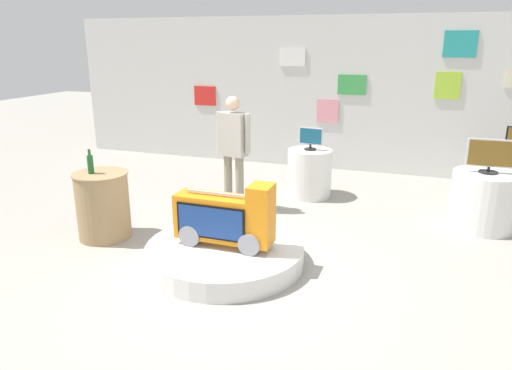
{
  "coord_description": "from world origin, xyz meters",
  "views": [
    {
      "loc": [
        1.58,
        -4.29,
        2.39
      ],
      "look_at": [
        -0.1,
        0.56,
        0.82
      ],
      "focal_mm": 33.14,
      "sensor_mm": 36.0,
      "label": 1
    }
  ],
  "objects_px": {
    "display_pedestal_center_rear": "(484,200)",
    "tv_on_center_rear": "(491,155)",
    "tv_on_left_rear": "(311,138)",
    "shopper_browsing_near_truck": "(233,145)",
    "novelty_firetruck_tv": "(226,220)",
    "bottle_on_side_table": "(90,164)",
    "main_display_pedestal": "(225,254)",
    "display_pedestal_left_rear": "(309,173)",
    "side_table_round": "(103,205)"
  },
  "relations": [
    {
      "from": "display_pedestal_center_rear",
      "to": "tv_on_center_rear",
      "type": "xyz_separation_m",
      "value": [
        -0.0,
        -0.0,
        0.61
      ]
    },
    {
      "from": "tv_on_left_rear",
      "to": "shopper_browsing_near_truck",
      "type": "height_order",
      "value": "shopper_browsing_near_truck"
    },
    {
      "from": "tv_on_left_rear",
      "to": "novelty_firetruck_tv",
      "type": "bearing_deg",
      "value": -96.81
    },
    {
      "from": "novelty_firetruck_tv",
      "to": "bottle_on_side_table",
      "type": "xyz_separation_m",
      "value": [
        -1.83,
        0.15,
        0.44
      ]
    },
    {
      "from": "main_display_pedestal",
      "to": "display_pedestal_left_rear",
      "type": "relative_size",
      "value": 2.33
    },
    {
      "from": "novelty_firetruck_tv",
      "to": "display_pedestal_center_rear",
      "type": "distance_m",
      "value": 3.51
    },
    {
      "from": "bottle_on_side_table",
      "to": "shopper_browsing_near_truck",
      "type": "distance_m",
      "value": 1.99
    },
    {
      "from": "tv_on_center_rear",
      "to": "bottle_on_side_table",
      "type": "relative_size",
      "value": 1.92
    },
    {
      "from": "side_table_round",
      "to": "shopper_browsing_near_truck",
      "type": "distance_m",
      "value": 1.98
    },
    {
      "from": "tv_on_left_rear",
      "to": "tv_on_center_rear",
      "type": "xyz_separation_m",
      "value": [
        2.47,
        -0.57,
        0.05
      ]
    },
    {
      "from": "tv_on_left_rear",
      "to": "tv_on_center_rear",
      "type": "bearing_deg",
      "value": -12.91
    },
    {
      "from": "main_display_pedestal",
      "to": "shopper_browsing_near_truck",
      "type": "bearing_deg",
      "value": 108.35
    },
    {
      "from": "tv_on_center_rear",
      "to": "side_table_round",
      "type": "bearing_deg",
      "value": -157.15
    },
    {
      "from": "display_pedestal_left_rear",
      "to": "bottle_on_side_table",
      "type": "height_order",
      "value": "bottle_on_side_table"
    },
    {
      "from": "display_pedestal_left_rear",
      "to": "side_table_round",
      "type": "bearing_deg",
      "value": -129.71
    },
    {
      "from": "novelty_firetruck_tv",
      "to": "display_pedestal_center_rear",
      "type": "height_order",
      "value": "novelty_firetruck_tv"
    },
    {
      "from": "display_pedestal_left_rear",
      "to": "bottle_on_side_table",
      "type": "bearing_deg",
      "value": -130.31
    },
    {
      "from": "novelty_firetruck_tv",
      "to": "tv_on_left_rear",
      "type": "bearing_deg",
      "value": 83.19
    },
    {
      "from": "main_display_pedestal",
      "to": "tv_on_center_rear",
      "type": "xyz_separation_m",
      "value": [
        2.81,
        2.11,
        0.88
      ]
    },
    {
      "from": "display_pedestal_left_rear",
      "to": "tv_on_left_rear",
      "type": "height_order",
      "value": "tv_on_left_rear"
    },
    {
      "from": "bottle_on_side_table",
      "to": "shopper_browsing_near_truck",
      "type": "height_order",
      "value": "shopper_browsing_near_truck"
    },
    {
      "from": "display_pedestal_left_rear",
      "to": "tv_on_left_rear",
      "type": "xyz_separation_m",
      "value": [
        0.0,
        -0.0,
        0.57
      ]
    },
    {
      "from": "novelty_firetruck_tv",
      "to": "tv_on_left_rear",
      "type": "relative_size",
      "value": 2.89
    },
    {
      "from": "main_display_pedestal",
      "to": "display_pedestal_left_rear",
      "type": "bearing_deg",
      "value": 82.77
    },
    {
      "from": "tv_on_left_rear",
      "to": "side_table_round",
      "type": "relative_size",
      "value": 0.45
    },
    {
      "from": "side_table_round",
      "to": "shopper_browsing_near_truck",
      "type": "relative_size",
      "value": 0.51
    },
    {
      "from": "main_display_pedestal",
      "to": "display_pedestal_center_rear",
      "type": "bearing_deg",
      "value": 36.86
    },
    {
      "from": "novelty_firetruck_tv",
      "to": "tv_on_center_rear",
      "type": "xyz_separation_m",
      "value": [
        2.79,
        2.11,
        0.47
      ]
    },
    {
      "from": "tv_on_center_rear",
      "to": "display_pedestal_left_rear",
      "type": "bearing_deg",
      "value": 167.0
    },
    {
      "from": "display_pedestal_left_rear",
      "to": "display_pedestal_center_rear",
      "type": "xyz_separation_m",
      "value": [
        2.47,
        -0.57,
        0.0
      ]
    },
    {
      "from": "bottle_on_side_table",
      "to": "tv_on_center_rear",
      "type": "bearing_deg",
      "value": 22.97
    },
    {
      "from": "novelty_firetruck_tv",
      "to": "display_pedestal_center_rear",
      "type": "relative_size",
      "value": 1.3
    },
    {
      "from": "tv_on_center_rear",
      "to": "tv_on_left_rear",
      "type": "bearing_deg",
      "value": 167.09
    },
    {
      "from": "display_pedestal_left_rear",
      "to": "bottle_on_side_table",
      "type": "distance_m",
      "value": 3.37
    },
    {
      "from": "shopper_browsing_near_truck",
      "to": "bottle_on_side_table",
      "type": "bearing_deg",
      "value": -128.45
    },
    {
      "from": "tv_on_center_rear",
      "to": "bottle_on_side_table",
      "type": "bearing_deg",
      "value": -157.03
    },
    {
      "from": "novelty_firetruck_tv",
      "to": "tv_on_center_rear",
      "type": "bearing_deg",
      "value": 37.09
    },
    {
      "from": "main_display_pedestal",
      "to": "display_pedestal_center_rear",
      "type": "distance_m",
      "value": 3.53
    },
    {
      "from": "display_pedestal_center_rear",
      "to": "tv_on_center_rear",
      "type": "distance_m",
      "value": 0.61
    },
    {
      "from": "main_display_pedestal",
      "to": "side_table_round",
      "type": "height_order",
      "value": "side_table_round"
    },
    {
      "from": "bottle_on_side_table",
      "to": "novelty_firetruck_tv",
      "type": "bearing_deg",
      "value": -4.79
    },
    {
      "from": "main_display_pedestal",
      "to": "side_table_round",
      "type": "relative_size",
      "value": 2.09
    },
    {
      "from": "side_table_round",
      "to": "shopper_browsing_near_truck",
      "type": "height_order",
      "value": "shopper_browsing_near_truck"
    },
    {
      "from": "display_pedestal_left_rear",
      "to": "display_pedestal_center_rear",
      "type": "bearing_deg",
      "value": -12.9
    },
    {
      "from": "display_pedestal_left_rear",
      "to": "bottle_on_side_table",
      "type": "relative_size",
      "value": 2.5
    },
    {
      "from": "side_table_round",
      "to": "display_pedestal_left_rear",
      "type": "bearing_deg",
      "value": 50.29
    },
    {
      "from": "novelty_firetruck_tv",
      "to": "tv_on_center_rear",
      "type": "distance_m",
      "value": 3.53
    },
    {
      "from": "side_table_round",
      "to": "novelty_firetruck_tv",
      "type": "bearing_deg",
      "value": -6.57
    },
    {
      "from": "display_pedestal_center_rear",
      "to": "side_table_round",
      "type": "xyz_separation_m",
      "value": [
        -4.54,
        -1.92,
        0.05
      ]
    },
    {
      "from": "display_pedestal_center_rear",
      "to": "tv_on_center_rear",
      "type": "relative_size",
      "value": 1.45
    }
  ]
}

